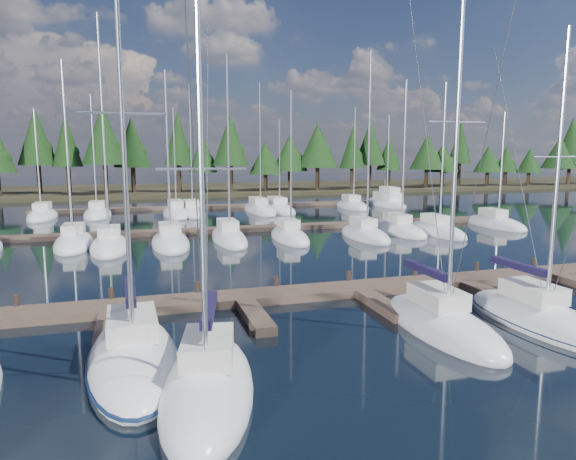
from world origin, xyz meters
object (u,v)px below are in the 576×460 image
object	(u,v)px
main_dock	(361,292)
front_sailboat_4	(538,319)
front_sailboat_1	(134,357)
front_sailboat_2	(208,386)
motor_yacht_right	(388,202)
front_sailboat_3	(441,324)

from	to	relation	value
main_dock	front_sailboat_4	distance (m)	8.09
main_dock	front_sailboat_1	bearing A→B (deg)	-152.97
front_sailboat_2	front_sailboat_4	size ratio (longest dim) A/B	0.96
motor_yacht_right	main_dock	bearing A→B (deg)	-119.07
front_sailboat_4	front_sailboat_3	bearing A→B (deg)	173.34
front_sailboat_1	front_sailboat_2	xyz separation A→B (m)	(2.13, -2.87, -0.01)
main_dock	front_sailboat_2	world-z (taller)	front_sailboat_2
front_sailboat_1	front_sailboat_3	distance (m)	11.95
main_dock	motor_yacht_right	distance (m)	44.86
front_sailboat_1	motor_yacht_right	bearing A→B (deg)	53.81
front_sailboat_2	front_sailboat_4	bearing A→B (deg)	9.36
front_sailboat_3	front_sailboat_2	bearing A→B (deg)	-163.93
main_dock	front_sailboat_4	world-z (taller)	front_sailboat_4
front_sailboat_3	motor_yacht_right	size ratio (longest dim) A/B	1.77
front_sailboat_2	motor_yacht_right	xyz separation A→B (m)	(30.66, 47.69, 0.19)
front_sailboat_1	front_sailboat_3	size ratio (longest dim) A/B	1.01
front_sailboat_1	front_sailboat_4	distance (m)	16.26
front_sailboat_1	front_sailboat_3	bearing A→B (deg)	-0.22
front_sailboat_3	motor_yacht_right	bearing A→B (deg)	65.08
main_dock	front_sailboat_2	size ratio (longest dim) A/B	3.60
main_dock	front_sailboat_4	bearing A→B (deg)	-49.53
front_sailboat_2	front_sailboat_4	xyz separation A→B (m)	(14.11, 2.33, -0.00)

